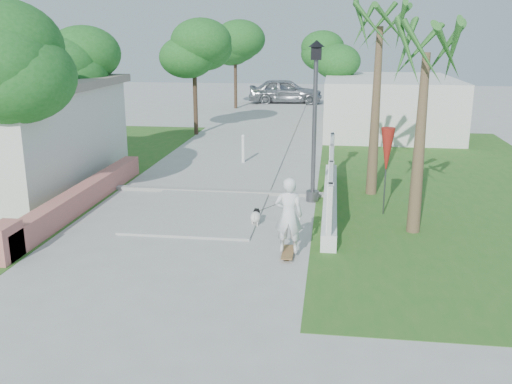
% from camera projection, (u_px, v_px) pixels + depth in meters
% --- Properties ---
extents(ground, '(90.00, 90.00, 0.00)m').
position_uv_depth(ground, '(156.00, 273.00, 11.35)').
color(ground, '#B7B7B2').
rests_on(ground, ground).
extents(path_strip, '(3.20, 36.00, 0.06)m').
position_uv_depth(path_strip, '(269.00, 122.00, 30.44)').
color(path_strip, '#B7B7B2').
rests_on(path_strip, ground).
extents(curb, '(6.50, 0.25, 0.10)m').
position_uv_depth(curb, '(216.00, 191.00, 17.07)').
color(curb, '#999993').
rests_on(curb, ground).
extents(grass_left, '(8.00, 20.00, 0.01)m').
position_uv_depth(grass_left, '(31.00, 170.00, 19.89)').
color(grass_left, '#296720').
rests_on(grass_left, ground).
extents(grass_right, '(8.00, 20.00, 0.01)m').
position_uv_depth(grass_right, '(445.00, 184.00, 18.09)').
color(grass_right, '#296720').
rests_on(grass_right, ground).
extents(pink_wall, '(0.45, 8.20, 0.80)m').
position_uv_depth(pink_wall, '(75.00, 201.00, 15.09)').
color(pink_wall, '#C37064').
rests_on(pink_wall, ground).
extents(lattice_fence, '(0.35, 7.00, 1.50)m').
position_uv_depth(lattice_fence, '(330.00, 188.00, 15.54)').
color(lattice_fence, white).
rests_on(lattice_fence, ground).
extents(building_right, '(6.00, 8.00, 2.60)m').
position_uv_depth(building_right, '(388.00, 105.00, 27.42)').
color(building_right, silver).
rests_on(building_right, ground).
extents(street_lamp, '(0.44, 0.44, 4.44)m').
position_uv_depth(street_lamp, '(315.00, 116.00, 15.58)').
color(street_lamp, '#59595E').
rests_on(street_lamp, ground).
extents(bollard, '(0.14, 0.14, 1.09)m').
position_uv_depth(bollard, '(243.00, 148.00, 20.72)').
color(bollard, white).
rests_on(bollard, ground).
extents(patio_umbrella, '(0.36, 0.36, 2.30)m').
position_uv_depth(patio_umbrella, '(387.00, 152.00, 14.58)').
color(patio_umbrella, '#59595E').
rests_on(patio_umbrella, ground).
extents(tree_left_near, '(3.60, 3.60, 5.28)m').
position_uv_depth(tree_left_near, '(6.00, 67.00, 13.75)').
color(tree_left_near, '#4C3826').
rests_on(tree_left_near, ground).
extents(tree_left_mid, '(3.20, 3.20, 4.85)m').
position_uv_depth(tree_left_mid, '(70.00, 68.00, 19.22)').
color(tree_left_mid, '#4C3826').
rests_on(tree_left_mid, ground).
extents(tree_path_left, '(3.40, 3.40, 5.23)m').
position_uv_depth(tree_path_left, '(194.00, 51.00, 25.97)').
color(tree_path_left, '#4C3826').
rests_on(tree_path_left, ground).
extents(tree_path_right, '(3.00, 3.00, 4.79)m').
position_uv_depth(tree_path_right, '(332.00, 56.00, 29.08)').
color(tree_path_right, '#4C3826').
rests_on(tree_path_right, ground).
extents(tree_path_far, '(3.20, 3.20, 5.17)m').
position_uv_depth(tree_path_far, '(235.00, 47.00, 35.50)').
color(tree_path_far, '#4C3826').
rests_on(tree_path_far, ground).
extents(palm_far, '(1.80, 1.80, 5.30)m').
position_uv_depth(palm_far, '(380.00, 38.00, 15.76)').
color(palm_far, brown).
rests_on(palm_far, ground).
extents(palm_near, '(1.80, 1.80, 4.70)m').
position_uv_depth(palm_near, '(426.00, 64.00, 12.65)').
color(palm_near, brown).
rests_on(palm_near, ground).
extents(skateboarder, '(1.27, 2.60, 1.74)m').
position_uv_depth(skateboarder, '(271.00, 210.00, 12.88)').
color(skateboarder, olive).
rests_on(skateboarder, ground).
extents(dog, '(0.26, 0.57, 0.39)m').
position_uv_depth(dog, '(256.00, 216.00, 14.18)').
color(dog, white).
rests_on(dog, ground).
extents(parked_car, '(5.15, 2.49, 1.70)m').
position_uv_depth(parked_car, '(285.00, 91.00, 38.78)').
color(parked_car, '#9B9FA2').
rests_on(parked_car, ground).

